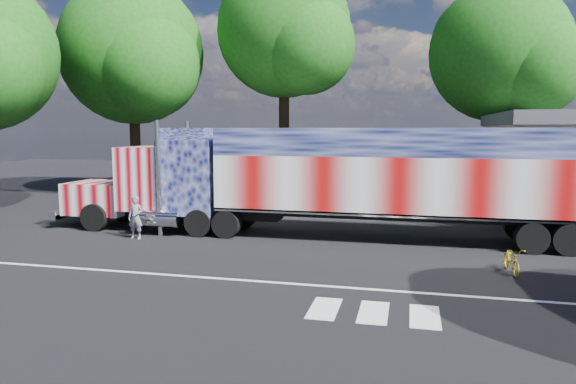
% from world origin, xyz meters
% --- Properties ---
extents(ground, '(100.00, 100.00, 0.00)m').
position_xyz_m(ground, '(0.00, 0.00, 0.00)').
color(ground, black).
extents(lane_markings, '(30.00, 2.67, 0.01)m').
position_xyz_m(lane_markings, '(1.71, -3.77, 0.01)').
color(lane_markings, silver).
rests_on(lane_markings, ground).
extents(semi_truck, '(22.44, 3.54, 4.78)m').
position_xyz_m(semi_truck, '(1.59, 3.76, 2.46)').
color(semi_truck, black).
rests_on(semi_truck, ground).
extents(coach_bus, '(12.32, 2.87, 3.58)m').
position_xyz_m(coach_bus, '(-2.15, 10.06, 1.86)').
color(coach_bus, white).
rests_on(coach_bus, ground).
extents(woman, '(0.65, 0.44, 1.75)m').
position_xyz_m(woman, '(-5.97, 1.50, 0.87)').
color(woman, slate).
rests_on(woman, ground).
extents(bicycle, '(0.67, 1.58, 0.81)m').
position_xyz_m(bicycle, '(7.88, -0.28, 0.40)').
color(bicycle, gold).
rests_on(bicycle, ground).
extents(tree_n_mid, '(9.26, 8.82, 15.32)m').
position_xyz_m(tree_n_mid, '(-3.48, 16.90, 10.83)').
color(tree_n_mid, black).
rests_on(tree_n_mid, ground).
extents(tree_ne_a, '(9.04, 8.61, 13.50)m').
position_xyz_m(tree_ne_a, '(10.12, 18.16, 9.13)').
color(tree_ne_a, black).
rests_on(tree_ne_a, ground).
extents(tree_nw_a, '(10.05, 9.57, 14.34)m').
position_xyz_m(tree_nw_a, '(-13.53, 14.98, 9.49)').
color(tree_nw_a, black).
rests_on(tree_nw_a, ground).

